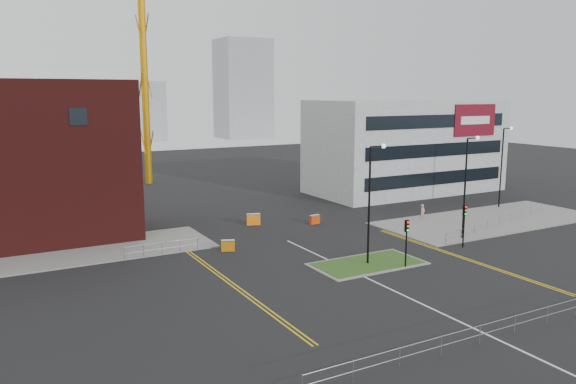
% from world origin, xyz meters
% --- Properties ---
extents(ground, '(200.00, 200.00, 0.00)m').
position_xyz_m(ground, '(0.00, 0.00, 0.00)').
color(ground, black).
rests_on(ground, ground).
extents(pavement_left, '(28.00, 8.00, 0.12)m').
position_xyz_m(pavement_left, '(-20.00, 22.00, 0.06)').
color(pavement_left, slate).
rests_on(pavement_left, ground).
extents(pavement_right, '(24.00, 10.00, 0.12)m').
position_xyz_m(pavement_right, '(22.00, 14.00, 0.06)').
color(pavement_right, slate).
rests_on(pavement_right, ground).
extents(island_kerb, '(8.60, 4.60, 0.08)m').
position_xyz_m(island_kerb, '(2.00, 8.00, 0.04)').
color(island_kerb, slate).
rests_on(island_kerb, ground).
extents(grass_island, '(8.00, 4.00, 0.12)m').
position_xyz_m(grass_island, '(2.00, 8.00, 0.06)').
color(grass_island, '#2A4F1A').
rests_on(grass_island, ground).
extents(office_block, '(25.00, 12.20, 12.00)m').
position_xyz_m(office_block, '(26.01, 31.97, 6.00)').
color(office_block, '#9D9FA1').
rests_on(office_block, ground).
extents(tower_crane, '(51.07, 16.12, 35.92)m').
position_xyz_m(tower_crane, '(3.73, 53.29, 24.88)').
color(tower_crane, orange).
rests_on(tower_crane, ground).
extents(streetlamp_island, '(1.46, 0.36, 9.18)m').
position_xyz_m(streetlamp_island, '(2.22, 8.00, 5.41)').
color(streetlamp_island, black).
rests_on(streetlamp_island, ground).
extents(streetlamp_right_near, '(1.46, 0.36, 9.18)m').
position_xyz_m(streetlamp_right_near, '(14.22, 10.00, 5.41)').
color(streetlamp_right_near, black).
rests_on(streetlamp_right_near, ground).
extents(streetlamp_right_far, '(1.46, 0.36, 9.18)m').
position_xyz_m(streetlamp_right_far, '(28.22, 18.00, 5.41)').
color(streetlamp_right_far, black).
rests_on(streetlamp_right_far, ground).
extents(traffic_light_island, '(0.28, 0.33, 3.65)m').
position_xyz_m(traffic_light_island, '(4.00, 5.98, 2.57)').
color(traffic_light_island, black).
rests_on(traffic_light_island, ground).
extents(traffic_light_right, '(0.28, 0.33, 3.65)m').
position_xyz_m(traffic_light_right, '(12.00, 7.98, 2.57)').
color(traffic_light_right, black).
rests_on(traffic_light_right, ground).
extents(railing_front, '(24.05, 0.05, 1.10)m').
position_xyz_m(railing_front, '(0.00, -6.00, 0.78)').
color(railing_front, gray).
rests_on(railing_front, ground).
extents(railing_left, '(6.05, 0.05, 1.10)m').
position_xyz_m(railing_left, '(-11.00, 18.00, 0.74)').
color(railing_left, gray).
rests_on(railing_left, ground).
extents(railing_right, '(19.05, 5.05, 1.10)m').
position_xyz_m(railing_right, '(20.50, 11.50, 0.78)').
color(railing_right, gray).
rests_on(railing_right, ground).
extents(centre_line, '(0.15, 30.00, 0.01)m').
position_xyz_m(centre_line, '(0.00, 2.00, 0.01)').
color(centre_line, silver).
rests_on(centre_line, ground).
extents(yellow_left_a, '(0.12, 24.00, 0.01)m').
position_xyz_m(yellow_left_a, '(-9.00, 10.00, 0.01)').
color(yellow_left_a, gold).
rests_on(yellow_left_a, ground).
extents(yellow_left_b, '(0.12, 24.00, 0.01)m').
position_xyz_m(yellow_left_b, '(-8.70, 10.00, 0.01)').
color(yellow_left_b, gold).
rests_on(yellow_left_b, ground).
extents(yellow_right_a, '(0.12, 20.00, 0.01)m').
position_xyz_m(yellow_right_a, '(9.50, 6.00, 0.01)').
color(yellow_right_a, gold).
rests_on(yellow_right_a, ground).
extents(yellow_right_b, '(0.12, 20.00, 0.01)m').
position_xyz_m(yellow_right_b, '(9.80, 6.00, 0.01)').
color(yellow_right_b, gold).
rests_on(yellow_right_b, ground).
extents(skyline_b, '(24.00, 12.00, 16.00)m').
position_xyz_m(skyline_b, '(10.00, 130.00, 8.00)').
color(skyline_b, gray).
rests_on(skyline_b, ground).
extents(skyline_c, '(14.00, 12.00, 28.00)m').
position_xyz_m(skyline_c, '(45.00, 125.00, 14.00)').
color(skyline_c, gray).
rests_on(skyline_c, ground).
extents(skyline_d, '(30.00, 12.00, 12.00)m').
position_xyz_m(skyline_d, '(-8.00, 140.00, 6.00)').
color(skyline_d, gray).
rests_on(skyline_d, ground).
extents(pedestrian, '(0.71, 0.56, 1.72)m').
position_xyz_m(pedestrian, '(15.88, 17.24, 0.86)').
color(pedestrian, tan).
rests_on(pedestrian, ground).
extents(barrier_left, '(1.17, 0.78, 0.94)m').
position_xyz_m(barrier_left, '(-5.88, 16.56, 0.51)').
color(barrier_left, '#C56C0A').
rests_on(barrier_left, ground).
extents(barrier_mid, '(1.41, 0.81, 1.13)m').
position_xyz_m(barrier_mid, '(-0.01, 24.00, 0.61)').
color(barrier_mid, orange).
rests_on(barrier_mid, ground).
extents(barrier_right, '(1.12, 0.50, 0.91)m').
position_xyz_m(barrier_right, '(5.54, 21.43, 0.50)').
color(barrier_right, red).
rests_on(barrier_right, ground).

